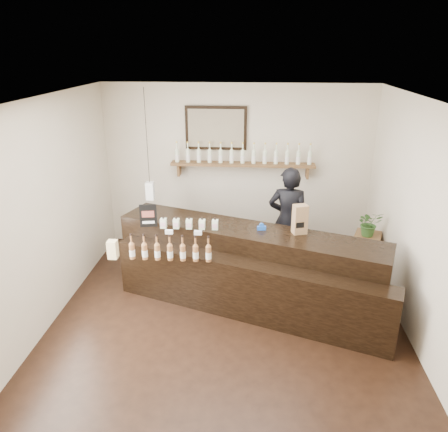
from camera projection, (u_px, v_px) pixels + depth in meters
name	position (u px, v px, depth m)	size (l,w,h in m)	color
ground	(226.00, 324.00, 5.63)	(5.00, 5.00, 0.00)	black
room_shell	(227.00, 199.00, 5.01)	(5.00, 5.00, 5.00)	beige
back_wall_decor	(228.00, 149.00, 7.21)	(2.66, 0.96, 1.69)	brown
counter	(247.00, 270.00, 5.96)	(3.73, 2.21, 1.21)	black
promo_sign	(148.00, 216.00, 5.90)	(0.23, 0.06, 0.32)	black
paper_bag	(300.00, 219.00, 5.68)	(0.21, 0.18, 0.39)	#9A744A
tape_dispenser	(262.00, 227.00, 5.84)	(0.12, 0.06, 0.10)	blue
side_cabinet	(365.00, 258.00, 6.56)	(0.52, 0.60, 0.74)	brown
potted_plant	(369.00, 223.00, 6.36)	(0.35, 0.30, 0.38)	#335C25
shopkeeper	(288.00, 214.00, 6.66)	(0.69, 0.46, 1.91)	black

